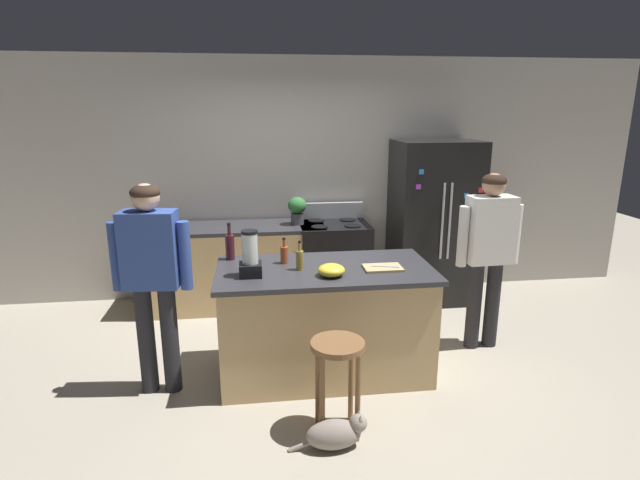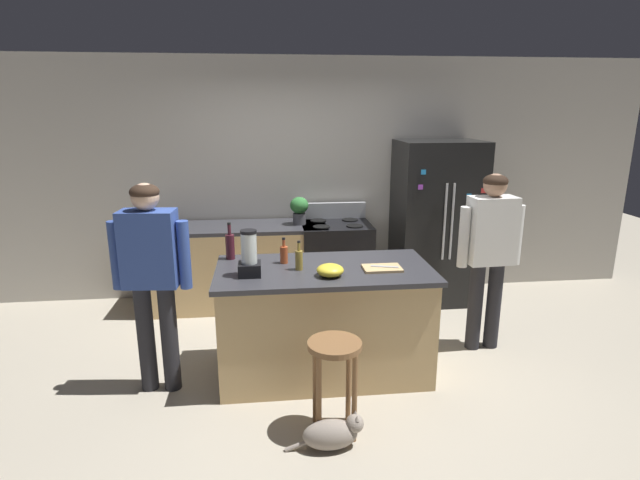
# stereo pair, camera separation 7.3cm
# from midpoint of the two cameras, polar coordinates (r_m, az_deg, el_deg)

# --- Properties ---
(ground_plane) EXTENTS (14.00, 14.00, 0.00)m
(ground_plane) POSITION_cam_midpoint_polar(r_m,az_deg,el_deg) (4.37, 0.03, -14.64)
(ground_plane) COLOR #B2A893
(back_wall) EXTENTS (8.00, 0.10, 2.70)m
(back_wall) POSITION_cam_midpoint_polar(r_m,az_deg,el_deg) (5.80, -2.48, 6.93)
(back_wall) COLOR #BCB7AD
(back_wall) RESTS_ON ground_plane
(kitchen_island) EXTENTS (1.73, 0.89, 0.91)m
(kitchen_island) POSITION_cam_midpoint_polar(r_m,az_deg,el_deg) (4.17, 0.03, -9.14)
(kitchen_island) COLOR tan
(kitchen_island) RESTS_ON ground_plane
(back_counter_run) EXTENTS (2.00, 0.64, 0.91)m
(back_counter_run) POSITION_cam_midpoint_polar(r_m,az_deg,el_deg) (5.60, -10.22, -2.99)
(back_counter_run) COLOR tan
(back_counter_run) RESTS_ON ground_plane
(refrigerator) EXTENTS (0.90, 0.73, 1.81)m
(refrigerator) POSITION_cam_midpoint_polar(r_m,az_deg,el_deg) (5.75, 12.45, 2.01)
(refrigerator) COLOR black
(refrigerator) RESTS_ON ground_plane
(stove_range) EXTENTS (0.76, 0.65, 1.09)m
(stove_range) POSITION_cam_midpoint_polar(r_m,az_deg,el_deg) (5.62, 1.20, -2.55)
(stove_range) COLOR black
(stove_range) RESTS_ON ground_plane
(person_by_island_left) EXTENTS (0.60, 0.25, 1.64)m
(person_by_island_left) POSITION_cam_midpoint_polar(r_m,az_deg,el_deg) (3.92, -19.13, -3.26)
(person_by_island_left) COLOR #26262B
(person_by_island_left) RESTS_ON ground_plane
(person_by_sink_right) EXTENTS (0.59, 0.24, 1.61)m
(person_by_sink_right) POSITION_cam_midpoint_polar(r_m,az_deg,el_deg) (4.66, 18.23, -0.57)
(person_by_sink_right) COLOR #26262B
(person_by_sink_right) RESTS_ON ground_plane
(bar_stool) EXTENTS (0.36, 0.36, 0.67)m
(bar_stool) POSITION_cam_midpoint_polar(r_m,az_deg,el_deg) (3.41, 1.37, -13.80)
(bar_stool) COLOR brown
(bar_stool) RESTS_ON ground_plane
(cat) EXTENTS (0.52, 0.18, 0.26)m
(cat) POSITION_cam_midpoint_polar(r_m,az_deg,el_deg) (3.48, 1.22, -21.16)
(cat) COLOR gray
(cat) RESTS_ON ground_plane
(potted_plant) EXTENTS (0.20, 0.20, 0.30)m
(potted_plant) POSITION_cam_midpoint_polar(r_m,az_deg,el_deg) (5.44, -3.00, 3.59)
(potted_plant) COLOR #4C4C51
(potted_plant) RESTS_ON back_counter_run
(blender_appliance) EXTENTS (0.17, 0.17, 0.36)m
(blender_appliance) POSITION_cam_midpoint_polar(r_m,az_deg,el_deg) (3.81, -8.51, -1.92)
(blender_appliance) COLOR black
(blender_appliance) RESTS_ON kitchen_island
(bottle_vinegar) EXTENTS (0.06, 0.06, 0.24)m
(bottle_vinegar) POSITION_cam_midpoint_polar(r_m,az_deg,el_deg) (3.93, -2.86, -2.22)
(bottle_vinegar) COLOR olive
(bottle_vinegar) RESTS_ON kitchen_island
(bottle_wine) EXTENTS (0.08, 0.08, 0.32)m
(bottle_wine) POSITION_cam_midpoint_polar(r_m,az_deg,el_deg) (4.26, -10.72, -0.68)
(bottle_wine) COLOR #471923
(bottle_wine) RESTS_ON kitchen_island
(bottle_cooking_sauce) EXTENTS (0.06, 0.06, 0.22)m
(bottle_cooking_sauce) POSITION_cam_midpoint_polar(r_m,az_deg,el_deg) (4.11, -4.61, -1.61)
(bottle_cooking_sauce) COLOR #B24C26
(bottle_cooking_sauce) RESTS_ON kitchen_island
(mixing_bowl) EXTENTS (0.21, 0.21, 0.09)m
(mixing_bowl) POSITION_cam_midpoint_polar(r_m,az_deg,el_deg) (3.80, 0.74, -3.46)
(mixing_bowl) COLOR yellow
(mixing_bowl) RESTS_ON kitchen_island
(cutting_board) EXTENTS (0.30, 0.20, 0.02)m
(cutting_board) POSITION_cam_midpoint_polar(r_m,az_deg,el_deg) (3.99, 6.64, -3.18)
(cutting_board) COLOR tan
(cutting_board) RESTS_ON kitchen_island
(chef_knife) EXTENTS (0.22, 0.09, 0.01)m
(chef_knife) POSITION_cam_midpoint_polar(r_m,az_deg,el_deg) (3.99, 6.93, -2.99)
(chef_knife) COLOR #B7BABF
(chef_knife) RESTS_ON cutting_board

